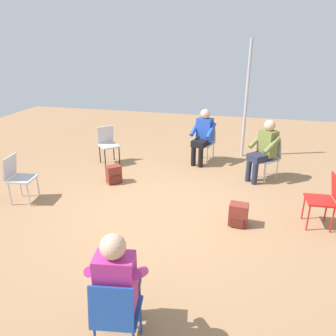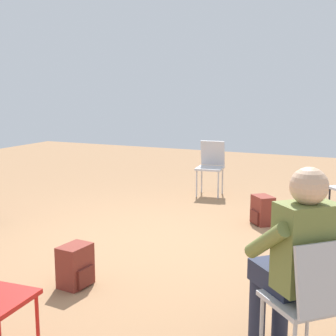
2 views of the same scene
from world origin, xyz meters
TOP-DOWN VIEW (x-y plane):
  - ground_plane at (0.00, 0.00)m, footprint 14.94×14.94m
  - chair_north at (-0.17, 2.53)m, footprint 0.43×0.46m
  - chair_southwest at (-1.94, -1.77)m, footprint 0.58×0.58m
  - chair_east at (2.66, 0.33)m, footprint 0.49×0.46m
  - chair_south at (0.22, -2.49)m, footprint 0.45×0.48m
  - chair_northwest at (-1.89, 1.77)m, footprint 0.58×0.58m
  - chair_west at (-2.62, 0.38)m, footprint 0.53×0.50m
  - person_with_laptop at (2.49, 0.30)m, footprint 0.56×0.55m
  - person_in_olive at (-1.77, 1.65)m, footprint 0.63×0.63m
  - person_in_blue at (-2.46, 0.33)m, footprint 0.59×0.58m
  - backpack_near_laptop_user at (0.11, 1.29)m, footprint 0.27×0.30m
  - backpack_by_empty_chair at (-0.92, -1.20)m, footprint 0.34×0.34m
  - tent_pole_far at (-3.19, 1.22)m, footprint 0.07×0.07m

SIDE VIEW (x-z plane):
  - ground_plane at x=0.00m, z-range 0.00..0.00m
  - backpack_near_laptop_user at x=0.11m, z-range -0.02..0.34m
  - backpack_by_empty_chair at x=-0.92m, z-range -0.02..0.34m
  - chair_north at x=-0.17m, z-range 0.07..0.92m
  - chair_southwest at x=-1.94m, z-range 0.07..0.92m
  - chair_east at x=2.66m, z-range 0.07..0.92m
  - chair_south at x=0.22m, z-range 0.07..0.92m
  - chair_northwest at x=-1.89m, z-range 0.07..0.92m
  - chair_west at x=-2.62m, z-range 0.07..0.92m
  - person_with_laptop at x=2.49m, z-range 0.07..1.31m
  - person_in_olive at x=-1.77m, z-range 0.07..1.31m
  - person_in_blue at x=-2.46m, z-range 0.07..1.31m
  - tent_pole_far at x=-3.19m, z-range 0.00..2.71m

